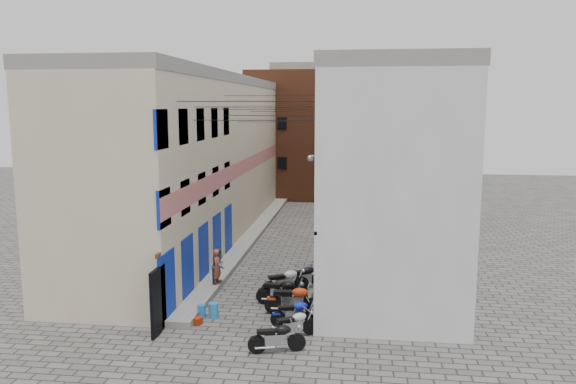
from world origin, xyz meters
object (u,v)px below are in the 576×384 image
at_px(motorcycle_d, 294,298).
at_px(person_b, 219,265).
at_px(motorcycle_a, 277,336).
at_px(motorcycle_f, 286,280).
at_px(motorcycle_e, 282,290).
at_px(water_jug_near, 201,311).
at_px(water_jug_far, 214,310).
at_px(red_crate, 196,321).
at_px(motorcycle_c, 295,311).
at_px(motorcycle_g, 304,276).
at_px(person_a, 218,267).
at_px(motorcycle_b, 294,323).

distance_m(motorcycle_d, person_b, 4.16).
bearing_deg(motorcycle_a, motorcycle_f, 169.33).
bearing_deg(motorcycle_e, water_jug_near, -55.60).
bearing_deg(person_b, water_jug_far, -158.66).
relative_size(person_b, red_crate, 3.75).
xyz_separation_m(motorcycle_e, water_jug_far, (-2.20, -1.56, -0.30)).
height_order(motorcycle_c, motorcycle_g, motorcycle_g).
height_order(motorcycle_d, water_jug_near, motorcycle_d).
bearing_deg(motorcycle_c, motorcycle_d, 171.87).
relative_size(person_a, person_b, 0.99).
bearing_deg(motorcycle_a, motorcycle_b, 145.21).
bearing_deg(motorcycle_d, red_crate, -68.63).
bearing_deg(motorcycle_a, water_jug_far, -148.76).
bearing_deg(motorcycle_f, motorcycle_e, -31.31).
distance_m(motorcycle_d, red_crate, 3.49).
bearing_deg(motorcycle_g, water_jug_near, -75.80).
xyz_separation_m(motorcycle_g, person_b, (-3.43, -0.46, 0.43)).
bearing_deg(motorcycle_a, motorcycle_e, 170.45).
xyz_separation_m(water_jug_near, water_jug_far, (0.43, 0.05, 0.04)).
distance_m(motorcycle_e, motorcycle_f, 1.15).
height_order(water_jug_far, red_crate, water_jug_far).
xyz_separation_m(motorcycle_a, motorcycle_c, (0.31, 2.14, -0.02)).
distance_m(motorcycle_b, motorcycle_g, 4.90).
bearing_deg(person_b, water_jug_near, -166.48).
height_order(motorcycle_a, water_jug_far, motorcycle_a).
relative_size(motorcycle_d, person_a, 1.47).
height_order(motorcycle_f, water_jug_near, motorcycle_f).
bearing_deg(motorcycle_f, water_jug_far, -70.81).
xyz_separation_m(motorcycle_g, water_jug_far, (-2.83, -3.55, -0.27)).
bearing_deg(motorcycle_c, water_jug_far, -114.05).
bearing_deg(motorcycle_c, motorcycle_a, -25.81).
distance_m(motorcycle_a, person_a, 6.29).
height_order(water_jug_near, red_crate, water_jug_near).
distance_m(motorcycle_f, water_jug_far, 3.50).
bearing_deg(water_jug_near, motorcycle_e, 31.53).
distance_m(motorcycle_c, water_jug_far, 2.94).
distance_m(person_a, water_jug_far, 3.07).
distance_m(motorcycle_g, water_jug_near, 4.86).
xyz_separation_m(motorcycle_g, water_jug_near, (-3.26, -3.59, -0.31)).
bearing_deg(water_jug_far, motorcycle_f, 51.23).
relative_size(motorcycle_c, person_a, 1.19).
relative_size(motorcycle_d, red_crate, 5.44).
relative_size(motorcycle_a, red_crate, 4.58).
height_order(motorcycle_d, motorcycle_g, motorcycle_d).
bearing_deg(red_crate, motorcycle_c, 5.45).
bearing_deg(person_b, motorcycle_f, -87.16).
bearing_deg(motorcycle_b, motorcycle_d, 154.35).
height_order(motorcycle_g, person_b, person_b).
height_order(motorcycle_b, water_jug_near, motorcycle_b).
height_order(motorcycle_e, person_a, person_a).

